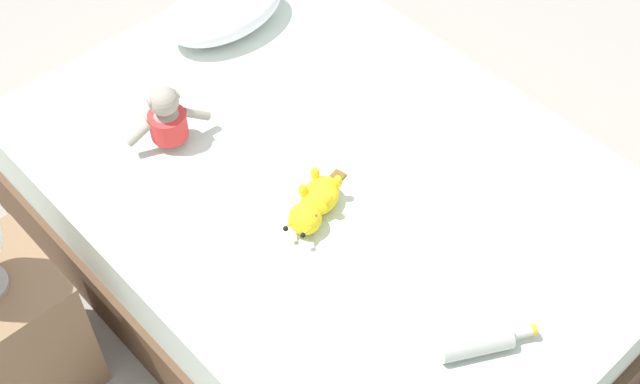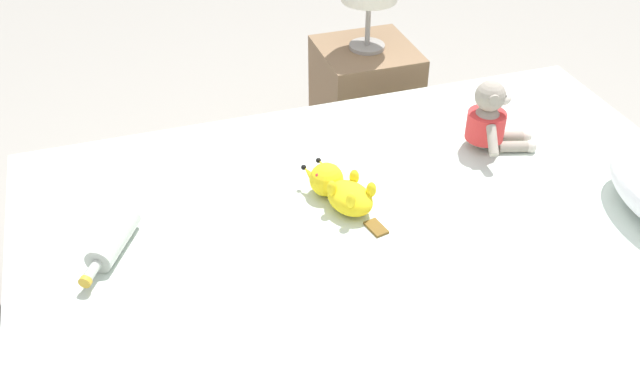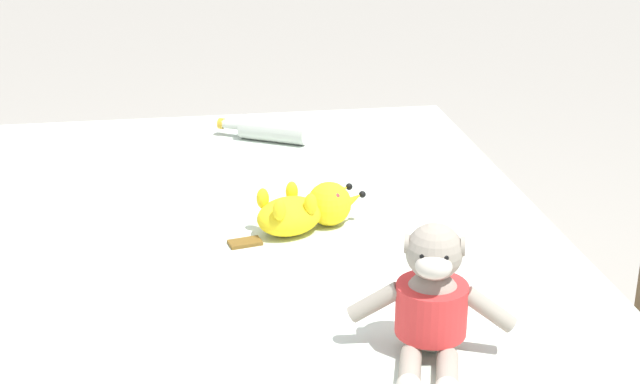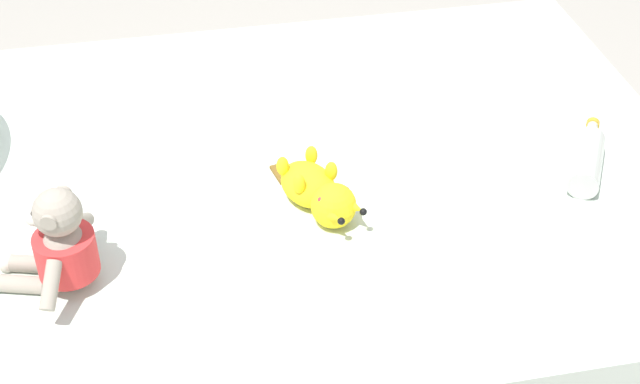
{
  "view_description": "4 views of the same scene",
  "coord_description": "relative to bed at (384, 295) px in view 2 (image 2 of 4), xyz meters",
  "views": [
    {
      "loc": [
        -1.25,
        -1.29,
        2.58
      ],
      "look_at": [
        -0.12,
        -0.07,
        0.55
      ],
      "focal_mm": 48.99,
      "sensor_mm": 36.0,
      "label": 1
    },
    {
      "loc": [
        1.37,
        -0.65,
        1.75
      ],
      "look_at": [
        -0.14,
        -0.15,
        0.56
      ],
      "focal_mm": 40.05,
      "sensor_mm": 36.0,
      "label": 2
    },
    {
      "loc": [
        0.1,
        1.76,
        1.32
      ],
      "look_at": [
        -0.19,
        -0.1,
        0.58
      ],
      "focal_mm": 51.09,
      "sensor_mm": 36.0,
      "label": 3
    },
    {
      "loc": [
        -1.76,
        0.23,
        1.81
      ],
      "look_at": [
        -0.21,
        -0.08,
        0.58
      ],
      "focal_mm": 52.84,
      "sensor_mm": 36.0,
      "label": 4
    }
  ],
  "objects": [
    {
      "name": "plush_yellow_creature",
      "position": [
        -0.16,
        -0.09,
        0.3
      ],
      "size": [
        0.32,
        0.18,
        0.1
      ],
      "color": "yellow",
      "rests_on": "bed"
    },
    {
      "name": "nightstand",
      "position": [
        -1.03,
        0.33,
        0.02
      ],
      "size": [
        0.37,
        0.37,
        0.53
      ],
      "color": "#846647",
      "rests_on": "ground_plane"
    },
    {
      "name": "bed",
      "position": [
        0.0,
        0.0,
        0.0
      ],
      "size": [
        1.48,
        2.07,
        0.49
      ],
      "color": "brown",
      "rests_on": "ground_plane"
    },
    {
      "name": "ground_plane",
      "position": [
        0.0,
        0.0,
        -0.24
      ],
      "size": [
        16.0,
        16.0,
        0.0
      ],
      "primitive_type": "plane",
      "color": "#9E998E"
    },
    {
      "name": "glass_bottle",
      "position": [
        -0.15,
        -0.72,
        0.29
      ],
      "size": [
        0.26,
        0.18,
        0.07
      ],
      "color": "#B7BCB2",
      "rests_on": "bed"
    },
    {
      "name": "plush_monkey",
      "position": [
        -0.29,
        0.46,
        0.35
      ],
      "size": [
        0.28,
        0.24,
        0.24
      ],
      "color": "#9E9384",
      "rests_on": "bed"
    }
  ]
}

